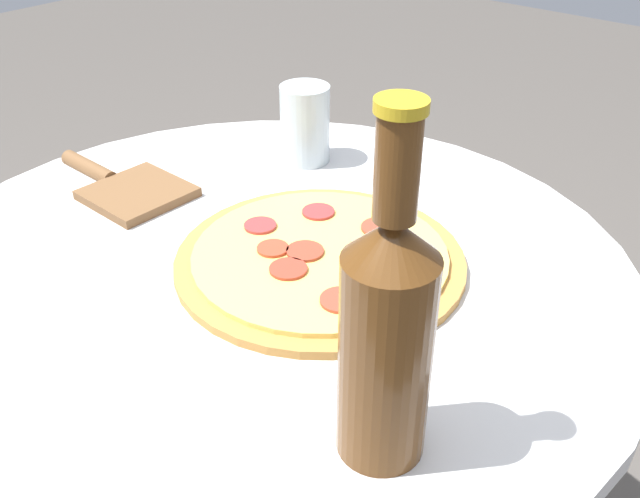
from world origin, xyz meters
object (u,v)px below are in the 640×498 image
(beer_bottle, at_px, (387,333))
(drinking_glass, at_px, (305,124))
(pizza, at_px, (320,258))
(pizza_paddle, at_px, (126,187))

(beer_bottle, distance_m, drinking_glass, 0.54)
(pizza, relative_size, pizza_paddle, 1.44)
(beer_bottle, height_order, drinking_glass, beer_bottle)
(pizza, xyz_separation_m, drinking_glass, (-0.19, -0.19, 0.05))
(beer_bottle, bearing_deg, pizza, -129.20)
(pizza_paddle, relative_size, drinking_glass, 2.05)
(beer_bottle, relative_size, pizza_paddle, 1.30)
(pizza, distance_m, drinking_glass, 0.27)
(pizza, xyz_separation_m, beer_bottle, (0.17, 0.20, 0.11))
(drinking_glass, bearing_deg, pizza_paddle, -27.33)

